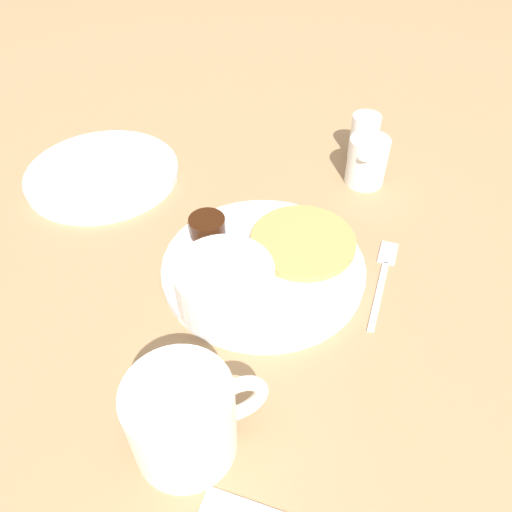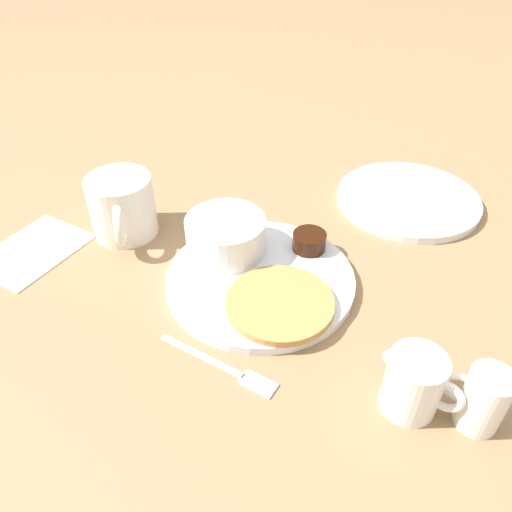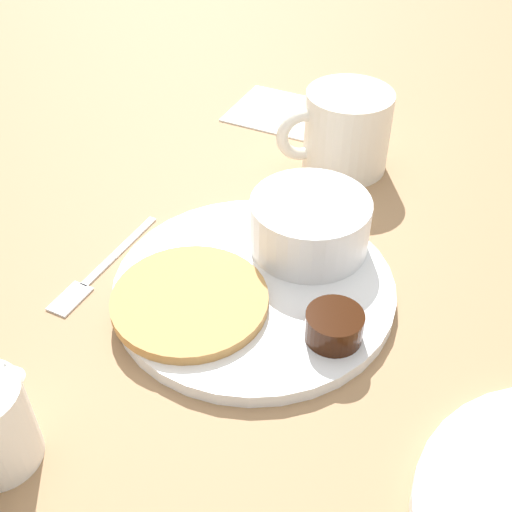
{
  "view_description": "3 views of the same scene",
  "coord_description": "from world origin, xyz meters",
  "px_view_note": "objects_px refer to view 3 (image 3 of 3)",
  "views": [
    {
      "loc": [
        -0.11,
        0.39,
        0.42
      ],
      "look_at": [
        0.01,
        0.01,
        0.03
      ],
      "focal_mm": 35.0,
      "sensor_mm": 36.0,
      "label": 1
    },
    {
      "loc": [
        -0.41,
        -0.22,
        0.42
      ],
      "look_at": [
        0.0,
        0.01,
        0.04
      ],
      "focal_mm": 35.0,
      "sensor_mm": 36.0,
      "label": 2
    },
    {
      "loc": [
        0.16,
        -0.35,
        0.37
      ],
      "look_at": [
        -0.0,
        0.01,
        0.04
      ],
      "focal_mm": 45.0,
      "sensor_mm": 36.0,
      "label": 3
    }
  ],
  "objects_px": {
    "bowl": "(310,222)",
    "fork": "(95,274)",
    "coffee_mug": "(344,131)",
    "plate": "(254,288)"
  },
  "relations": [
    {
      "from": "bowl",
      "to": "fork",
      "type": "height_order",
      "value": "bowl"
    },
    {
      "from": "coffee_mug",
      "to": "fork",
      "type": "relative_size",
      "value": 0.77
    },
    {
      "from": "coffee_mug",
      "to": "fork",
      "type": "bearing_deg",
      "value": -118.67
    },
    {
      "from": "plate",
      "to": "fork",
      "type": "height_order",
      "value": "plate"
    },
    {
      "from": "bowl",
      "to": "plate",
      "type": "bearing_deg",
      "value": -110.76
    },
    {
      "from": "bowl",
      "to": "fork",
      "type": "relative_size",
      "value": 0.74
    },
    {
      "from": "bowl",
      "to": "coffee_mug",
      "type": "distance_m",
      "value": 0.15
    },
    {
      "from": "plate",
      "to": "bowl",
      "type": "relative_size",
      "value": 2.26
    },
    {
      "from": "fork",
      "to": "bowl",
      "type": "bearing_deg",
      "value": 32.44
    },
    {
      "from": "plate",
      "to": "fork",
      "type": "xyz_separation_m",
      "value": [
        -0.13,
        -0.04,
        -0.0
      ]
    }
  ]
}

